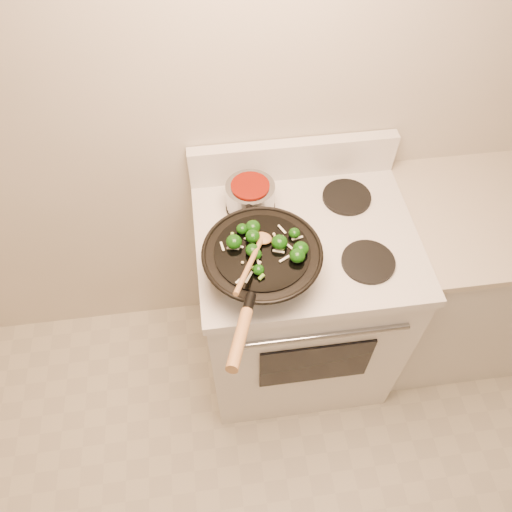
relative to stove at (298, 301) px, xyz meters
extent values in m
plane|color=beige|center=(0.17, 0.33, 0.83)|extent=(3.50, 0.00, 3.50)
cube|color=silver|center=(0.00, 0.00, -0.03)|extent=(0.76, 0.64, 0.88)
cube|color=silver|center=(0.00, 0.00, 0.43)|extent=(0.78, 0.66, 0.04)
cube|color=silver|center=(0.00, 0.30, 0.53)|extent=(0.78, 0.05, 0.16)
cylinder|color=#93969B|center=(0.00, -0.33, 0.31)|extent=(0.60, 0.02, 0.02)
cube|color=black|center=(0.00, -0.33, 0.08)|extent=(0.42, 0.01, 0.28)
cylinder|color=black|center=(-0.18, -0.15, 0.46)|extent=(0.18, 0.18, 0.01)
cylinder|color=black|center=(0.18, -0.15, 0.46)|extent=(0.18, 0.18, 0.01)
cylinder|color=black|center=(-0.18, 0.15, 0.46)|extent=(0.18, 0.18, 0.01)
cylinder|color=black|center=(0.18, 0.15, 0.46)|extent=(0.18, 0.18, 0.01)
cube|color=silver|center=(0.77, 0.03, -0.03)|extent=(0.86, 0.60, 0.88)
cube|color=beige|center=(0.77, 0.03, 0.42)|extent=(0.88, 0.62, 0.03)
torus|color=black|center=(-0.18, -0.15, 0.57)|extent=(0.38, 0.38, 0.01)
cylinder|color=black|center=(-0.18, -0.15, 0.57)|extent=(0.30, 0.30, 0.01)
cylinder|color=black|center=(-0.25, -0.36, 0.62)|extent=(0.05, 0.07, 0.04)
cylinder|color=#A47040|center=(-0.29, -0.48, 0.64)|extent=(0.09, 0.20, 0.07)
ellipsoid|color=#0E3A09|center=(-0.23, -0.07, 0.59)|extent=(0.04, 0.04, 0.03)
cylinder|color=#4B8630|center=(-0.22, -0.07, 0.58)|extent=(0.02, 0.02, 0.01)
ellipsoid|color=#0E3A09|center=(-0.20, -0.23, 0.59)|extent=(0.04, 0.04, 0.03)
ellipsoid|color=#0E3A09|center=(-0.07, -0.11, 0.59)|extent=(0.04, 0.04, 0.03)
ellipsoid|color=#0E3A09|center=(-0.20, -0.17, 0.59)|extent=(0.04, 0.04, 0.03)
cylinder|color=#4B8630|center=(-0.19, -0.17, 0.58)|extent=(0.02, 0.02, 0.01)
ellipsoid|color=#0E3A09|center=(-0.20, -0.11, 0.60)|extent=(0.05, 0.05, 0.04)
ellipsoid|color=#0E3A09|center=(-0.08, -0.20, 0.60)|extent=(0.05, 0.05, 0.04)
ellipsoid|color=#0E3A09|center=(-0.12, -0.14, 0.60)|extent=(0.05, 0.05, 0.04)
cylinder|color=#4B8630|center=(-0.11, -0.14, 0.58)|extent=(0.02, 0.01, 0.02)
ellipsoid|color=#0E3A09|center=(-0.21, -0.16, 0.60)|extent=(0.04, 0.04, 0.04)
ellipsoid|color=#0E3A09|center=(-0.26, -0.12, 0.60)|extent=(0.05, 0.05, 0.04)
ellipsoid|color=#0E3A09|center=(-0.20, -0.07, 0.60)|extent=(0.05, 0.05, 0.04)
cylinder|color=#4B8630|center=(-0.18, -0.07, 0.58)|extent=(0.02, 0.02, 0.01)
ellipsoid|color=#0E3A09|center=(-0.06, -0.17, 0.60)|extent=(0.05, 0.05, 0.04)
cube|color=white|center=(-0.27, -0.13, 0.58)|extent=(0.04, 0.02, 0.00)
cube|color=white|center=(-0.20, -0.21, 0.58)|extent=(0.01, 0.05, 0.00)
cube|color=white|center=(-0.23, -0.25, 0.58)|extent=(0.03, 0.04, 0.00)
cube|color=white|center=(-0.11, -0.08, 0.58)|extent=(0.02, 0.04, 0.00)
cube|color=white|center=(-0.10, -0.14, 0.58)|extent=(0.03, 0.04, 0.00)
cube|color=white|center=(-0.26, -0.12, 0.58)|extent=(0.05, 0.03, 0.00)
cube|color=white|center=(-0.12, -0.19, 0.58)|extent=(0.04, 0.03, 0.00)
cube|color=white|center=(-0.26, -0.25, 0.58)|extent=(0.04, 0.03, 0.00)
cube|color=white|center=(-0.22, -0.09, 0.58)|extent=(0.03, 0.03, 0.00)
cube|color=white|center=(-0.30, -0.12, 0.58)|extent=(0.01, 0.04, 0.00)
cube|color=white|center=(-0.13, -0.16, 0.58)|extent=(0.04, 0.02, 0.00)
cube|color=white|center=(-0.06, -0.12, 0.58)|extent=(0.04, 0.01, 0.00)
cylinder|color=#649931|center=(-0.20, -0.25, 0.59)|extent=(0.01, 0.02, 0.02)
cylinder|color=#649931|center=(-0.08, -0.19, 0.59)|extent=(0.02, 0.02, 0.01)
cylinder|color=#649931|center=(-0.21, -0.22, 0.59)|extent=(0.02, 0.02, 0.02)
cylinder|color=#649931|center=(-0.08, -0.16, 0.59)|extent=(0.02, 0.03, 0.02)
cylinder|color=#649931|center=(-0.27, -0.09, 0.59)|extent=(0.03, 0.03, 0.02)
cylinder|color=#649931|center=(-0.08, -0.19, 0.59)|extent=(0.02, 0.03, 0.02)
cylinder|color=#649931|center=(-0.26, -0.12, 0.59)|extent=(0.02, 0.02, 0.02)
cylinder|color=#649931|center=(-0.12, -0.15, 0.59)|extent=(0.02, 0.01, 0.02)
cylinder|color=#649931|center=(-0.12, -0.12, 0.59)|extent=(0.03, 0.03, 0.02)
sphere|color=beige|center=(-0.19, -0.20, 0.58)|extent=(0.01, 0.01, 0.01)
sphere|color=beige|center=(-0.13, -0.10, 0.58)|extent=(0.01, 0.01, 0.01)
sphere|color=beige|center=(-0.13, -0.09, 0.58)|extent=(0.01, 0.01, 0.01)
sphere|color=beige|center=(-0.25, -0.19, 0.58)|extent=(0.01, 0.01, 0.01)
ellipsoid|color=#A47040|center=(-0.17, -0.11, 0.59)|extent=(0.08, 0.07, 0.02)
cylinder|color=#A47040|center=(-0.23, -0.23, 0.62)|extent=(0.12, 0.24, 0.08)
cylinder|color=#93969B|center=(-0.18, 0.15, 0.51)|extent=(0.18, 0.18, 0.10)
cylinder|color=#660D04|center=(-0.18, 0.15, 0.56)|extent=(0.14, 0.14, 0.01)
cylinder|color=black|center=(-0.20, 0.01, 0.56)|extent=(0.04, 0.11, 0.02)
camera|label=1|loc=(-0.32, -1.08, 1.81)|focal=35.00mm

